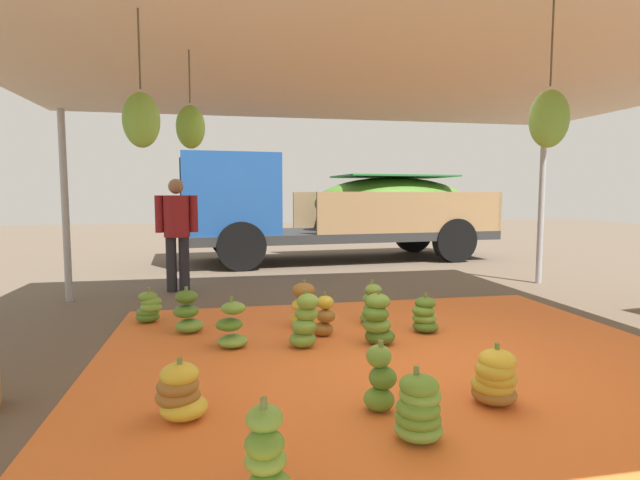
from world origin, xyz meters
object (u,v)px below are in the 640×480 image
Objects in this scene: banana_bunch_5 at (266,455)px; banana_bunch_11 at (425,316)px; banana_bunch_6 at (232,327)px; banana_bunch_7 at (378,321)px; banana_bunch_4 at (325,317)px; banana_bunch_13 at (304,307)px; banana_bunch_1 at (495,378)px; banana_bunch_8 at (380,380)px; banana_bunch_2 at (187,313)px; banana_bunch_3 at (149,308)px; banana_bunch_0 at (180,392)px; banana_bunch_9 at (305,322)px; worker_0 at (177,226)px; banana_bunch_12 at (419,409)px; cargo_truck_main at (332,207)px; banana_bunch_10 at (372,305)px.

banana_bunch_5 is 3.39m from banana_bunch_11.
banana_bunch_6 is 1.48m from banana_bunch_7.
banana_bunch_13 is at bearing 112.73° from banana_bunch_4.
banana_bunch_1 is 0.91× the size of banana_bunch_8.
banana_bunch_13 is (0.84, 0.61, 0.03)m from banana_bunch_6.
banana_bunch_8 is at bearing 174.49° from banana_bunch_1.
banana_bunch_2 reaches higher than banana_bunch_3.
banana_bunch_0 reaches higher than banana_bunch_3.
banana_bunch_9 reaches higher than banana_bunch_1.
banana_bunch_0 is 1.80m from banana_bunch_9.
banana_bunch_6 is 0.92× the size of banana_bunch_7.
banana_bunch_5 is at bearing -87.31° from banana_bunch_6.
banana_bunch_0 is 4.81m from worker_0.
cargo_truck_main is at bearing 81.09° from banana_bunch_12.
cargo_truck_main reaches higher than worker_0.
banana_bunch_5 is 0.29× the size of worker_0.
banana_bunch_2 is at bearing -116.97° from cargo_truck_main.
banana_bunch_3 is 0.80× the size of banana_bunch_5.
banana_bunch_4 is 0.62m from banana_bunch_7.
banana_bunch_8 is (-0.85, 0.08, 0.02)m from banana_bunch_1.
banana_bunch_1 is 2.57m from banana_bunch_6.
banana_bunch_3 is 0.23× the size of worker_0.
banana_bunch_13 is 0.08× the size of cargo_truck_main.
banana_bunch_9 reaches higher than banana_bunch_3.
banana_bunch_10 reaches higher than banana_bunch_4.
banana_bunch_2 is at bearing 146.98° from banana_bunch_9.
banana_bunch_11 is at bearing 66.15° from banana_bunch_12.
banana_bunch_2 is at bearing 92.38° from banana_bunch_0.
banana_bunch_7 is 1.20× the size of banana_bunch_12.
banana_bunch_6 is 0.94× the size of banana_bunch_13.
cargo_truck_main is 4.08× the size of worker_0.
banana_bunch_3 is at bearing 133.37° from banana_bunch_1.
banana_bunch_1 is 1.10× the size of banana_bunch_3.
banana_bunch_5 is at bearing -74.06° from banana_bunch_3.
banana_bunch_9 is 1.11× the size of banana_bunch_10.
banana_bunch_13 is at bearing 77.32° from banana_bunch_5.
banana_bunch_9 is 0.75m from banana_bunch_13.
banana_bunch_7 is at bearing 103.73° from banana_bunch_1.
banana_bunch_5 is at bearing -102.68° from banana_bunch_13.
banana_bunch_13 is at bearing -105.61° from cargo_truck_main.
banana_bunch_4 is at bearing 12.28° from banana_bunch_6.
cargo_truck_main reaches higher than banana_bunch_0.
banana_bunch_10 is at bearing -97.80° from cargo_truck_main.
banana_bunch_6 is at bearing -167.72° from banana_bunch_4.
banana_bunch_4 is (1.38, 1.77, 0.02)m from banana_bunch_0.
banana_bunch_3 is 1.54m from banana_bunch_6.
banana_bunch_0 is 1.60m from banana_bunch_6.
banana_bunch_10 is at bearing 135.05° from banana_bunch_11.
worker_0 is (0.18, 1.96, 0.86)m from banana_bunch_3.
banana_bunch_12 is at bearing -100.40° from banana_bunch_7.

